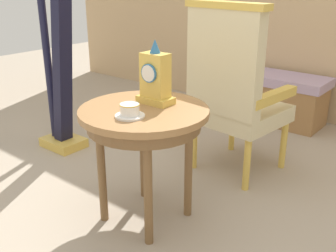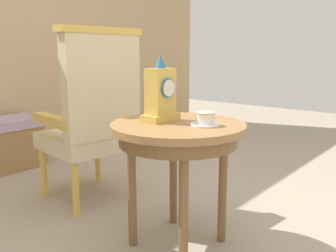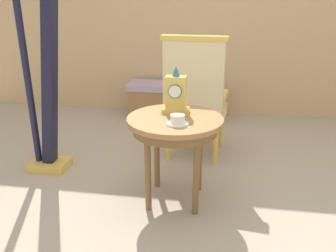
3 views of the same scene
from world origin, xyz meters
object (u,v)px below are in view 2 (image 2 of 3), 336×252
(side_table, at_px, (178,139))
(teacup_left, at_px, (205,119))
(mantel_clock, at_px, (161,95))
(armchair, at_px, (94,115))

(side_table, relative_size, teacup_left, 4.64)
(mantel_clock, relative_size, armchair, 0.29)
(mantel_clock, bearing_deg, armchair, 82.26)
(teacup_left, xyz_separation_m, mantel_clock, (-0.05, 0.24, 0.10))
(side_table, distance_m, mantel_clock, 0.24)
(side_table, height_order, mantel_clock, mantel_clock)
(side_table, bearing_deg, armchair, 84.23)
(teacup_left, distance_m, armchair, 0.91)
(armchair, bearing_deg, teacup_left, -92.81)
(teacup_left, relative_size, mantel_clock, 0.43)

